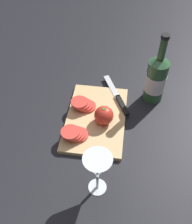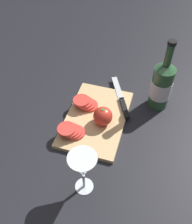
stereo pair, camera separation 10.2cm
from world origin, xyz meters
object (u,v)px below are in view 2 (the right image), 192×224
(wine_bottle, at_px, (162,85))
(knife, at_px, (123,103))
(tomato_slice_stack_far, at_px, (71,131))
(wine_glass, at_px, (83,168))
(tomato_slice_stack_near, at_px, (86,103))
(whole_tomato, at_px, (103,116))

(wine_bottle, distance_m, knife, 0.17)
(tomato_slice_stack_far, bearing_deg, wine_glass, -148.69)
(wine_glass, relative_size, tomato_slice_stack_near, 1.74)
(wine_bottle, height_order, wine_glass, wine_bottle)
(tomato_slice_stack_far, bearing_deg, tomato_slice_stack_near, -2.50)
(knife, height_order, tomato_slice_stack_far, tomato_slice_stack_far)
(wine_bottle, bearing_deg, knife, 114.18)
(wine_glass, bearing_deg, tomato_slice_stack_far, 31.31)
(knife, distance_m, tomato_slice_stack_far, 0.25)
(knife, bearing_deg, tomato_slice_stack_near, 84.86)
(whole_tomato, height_order, tomato_slice_stack_far, whole_tomato)
(wine_glass, relative_size, whole_tomato, 2.31)
(wine_bottle, xyz_separation_m, wine_glass, (-0.44, 0.18, 0.01))
(tomato_slice_stack_near, bearing_deg, tomato_slice_stack_far, 177.50)
(whole_tomato, xyz_separation_m, knife, (0.12, -0.05, -0.03))
(wine_bottle, bearing_deg, tomato_slice_stack_near, 112.40)
(tomato_slice_stack_near, distance_m, tomato_slice_stack_far, 0.15)
(wine_bottle, distance_m, tomato_slice_stack_far, 0.40)
(knife, relative_size, tomato_slice_stack_far, 2.44)
(whole_tomato, height_order, knife, whole_tomato)
(tomato_slice_stack_near, bearing_deg, wine_bottle, -67.60)
(wine_glass, bearing_deg, tomato_slice_stack_near, 17.25)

